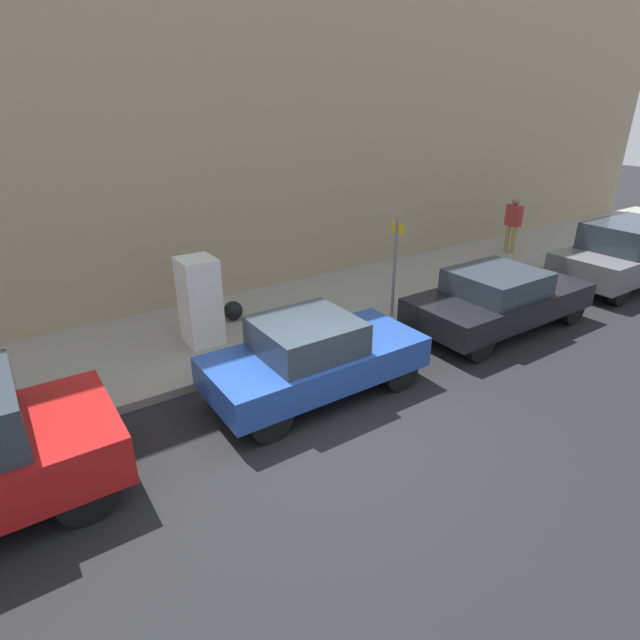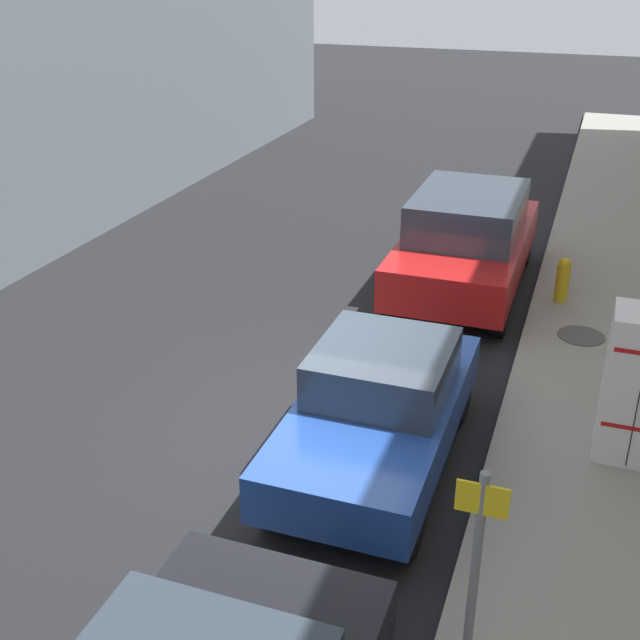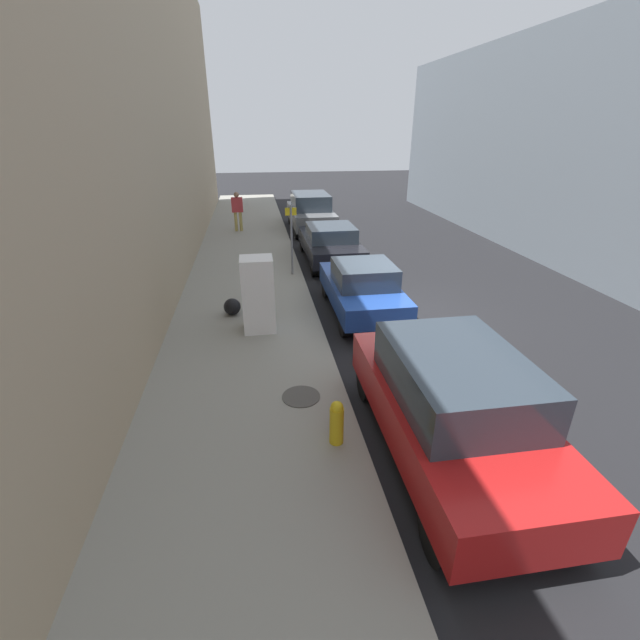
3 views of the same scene
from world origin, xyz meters
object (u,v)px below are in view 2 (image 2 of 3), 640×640
object	(u,v)px
parked_suv_red	(466,240)
parked_hatchback_blue	(379,407)
discarded_refrigerator	(638,386)
street_sign_post	(473,587)
fire_hydrant	(563,279)

from	to	relation	value
parked_suv_red	parked_hatchback_blue	bearing A→B (deg)	90.00
discarded_refrigerator	street_sign_post	distance (m)	4.32
discarded_refrigerator	parked_suv_red	size ratio (longest dim) A/B	0.40
parked_hatchback_blue	discarded_refrigerator	bearing A→B (deg)	-161.48
fire_hydrant	parked_suv_red	bearing A→B (deg)	-10.76
parked_hatchback_blue	fire_hydrant	bearing A→B (deg)	-107.89
parked_suv_red	discarded_refrigerator	bearing A→B (deg)	120.83
fire_hydrant	parked_hatchback_blue	size ratio (longest dim) A/B	0.20
discarded_refrigerator	parked_hatchback_blue	distance (m)	2.93
fire_hydrant	parked_suv_red	distance (m)	1.76
street_sign_post	parked_hatchback_blue	size ratio (longest dim) A/B	0.59
street_sign_post	fire_hydrant	bearing A→B (deg)	-90.74
parked_suv_red	street_sign_post	bearing A→B (deg)	100.21
discarded_refrigerator	street_sign_post	size ratio (longest dim) A/B	0.80
discarded_refrigerator	parked_hatchback_blue	xyz separation A→B (m)	(2.76, 0.92, -0.32)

